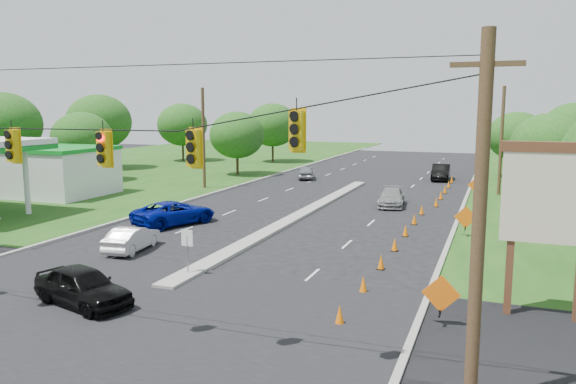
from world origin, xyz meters
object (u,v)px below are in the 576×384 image
at_px(white_sedan, 132,239).
at_px(blue_pickup, 174,213).
at_px(black_sedan, 83,286).
at_px(gas_station, 23,166).
at_px(pylon_sign, 558,205).

relative_size(white_sedan, blue_pickup, 0.72).
distance_m(black_sedan, blue_pickup, 14.59).
xyz_separation_m(black_sedan, blue_pickup, (-4.72, 13.81, 0.01)).
relative_size(gas_station, white_sedan, 5.13).
bearing_deg(black_sedan, gas_station, 65.19).
relative_size(black_sedan, blue_pickup, 0.81).
bearing_deg(pylon_sign, white_sedan, 172.17).
height_order(pylon_sign, black_sedan, pylon_sign).
height_order(white_sedan, blue_pickup, blue_pickup).
xyz_separation_m(gas_station, pylon_sign, (37.95, -14.05, 1.42)).
height_order(gas_station, white_sedan, gas_station).
bearing_deg(gas_station, blue_pickup, -16.13).
bearing_deg(white_sedan, pylon_sign, 164.63).
bearing_deg(white_sedan, gas_station, -38.92).
bearing_deg(blue_pickup, black_sedan, 131.22).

